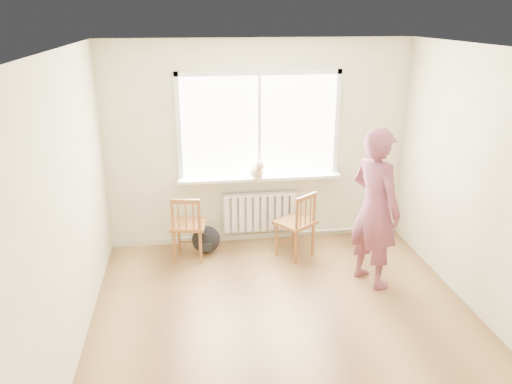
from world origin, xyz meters
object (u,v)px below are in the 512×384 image
object	(u,v)px
chair_left	(188,228)
cat	(257,170)
person	(375,208)
backpack	(206,239)
chair_right	(298,225)

from	to	relation	value
chair_left	cat	bearing A→B (deg)	-151.70
person	backpack	size ratio (longest dim) A/B	4.98
person	cat	distance (m)	1.66
chair_right	backpack	bearing A→B (deg)	-50.00
person	cat	xyz separation A→B (m)	(-1.17, 1.16, 0.15)
chair_left	person	world-z (taller)	person
chair_left	backpack	size ratio (longest dim) A/B	2.34
chair_left	backpack	distance (m)	0.38
chair_left	chair_right	bearing A→B (deg)	-175.42
chair_left	cat	world-z (taller)	cat
backpack	chair_left	bearing A→B (deg)	-143.35
cat	backpack	size ratio (longest dim) A/B	1.17
chair_left	cat	size ratio (longest dim) A/B	2.00
chair_right	person	world-z (taller)	person
cat	backpack	distance (m)	1.13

